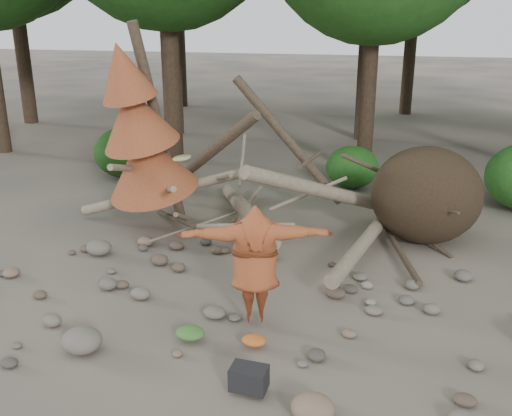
# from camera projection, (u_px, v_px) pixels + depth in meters

# --- Properties ---
(ground) EXTENTS (120.00, 120.00, 0.00)m
(ground) POSITION_uv_depth(u_px,v_px,m) (242.00, 330.00, 8.43)
(ground) COLOR #514C44
(ground) RESTS_ON ground
(deadfall_pile) EXTENTS (8.55, 5.24, 3.30)m
(deadfall_pile) POSITION_uv_depth(u_px,v_px,m) (396.00, 196.00, 11.51)
(deadfall_pile) COLOR #332619
(deadfall_pile) RESTS_ON ground
(dead_conifer) EXTENTS (2.06, 2.16, 4.35)m
(dead_conifer) POSITION_uv_depth(u_px,v_px,m) (141.00, 134.00, 11.59)
(dead_conifer) COLOR #4C3F30
(dead_conifer) RESTS_ON ground
(bush_left) EXTENTS (1.80, 1.80, 1.44)m
(bush_left) POSITION_uv_depth(u_px,v_px,m) (126.00, 152.00, 16.12)
(bush_left) COLOR #184512
(bush_left) RESTS_ON ground
(bush_mid) EXTENTS (1.40, 1.40, 1.12)m
(bush_mid) POSITION_uv_depth(u_px,v_px,m) (352.00, 167.00, 15.19)
(bush_mid) COLOR #215819
(bush_mid) RESTS_ON ground
(frisbee_thrower) EXTENTS (2.59, 1.25, 2.33)m
(frisbee_thrower) POSITION_uv_depth(u_px,v_px,m) (255.00, 263.00, 8.31)
(frisbee_thrower) COLOR brown
(frisbee_thrower) RESTS_ON ground
(backpack) EXTENTS (0.46, 0.32, 0.30)m
(backpack) POSITION_uv_depth(u_px,v_px,m) (249.00, 382.00, 7.00)
(backpack) COLOR black
(backpack) RESTS_ON ground
(cloth_green) EXTENTS (0.43, 0.36, 0.16)m
(cloth_green) POSITION_uv_depth(u_px,v_px,m) (190.00, 336.00, 8.13)
(cloth_green) COLOR #3A6D2B
(cloth_green) RESTS_ON ground
(cloth_orange) EXTENTS (0.35, 0.29, 0.13)m
(cloth_orange) POSITION_uv_depth(u_px,v_px,m) (254.00, 343.00, 7.97)
(cloth_orange) COLOR #C15C21
(cloth_orange) RESTS_ON ground
(boulder_front_left) EXTENTS (0.57, 0.52, 0.34)m
(boulder_front_left) POSITION_uv_depth(u_px,v_px,m) (82.00, 340.00, 7.85)
(boulder_front_left) COLOR #6A6358
(boulder_front_left) RESTS_ON ground
(boulder_front_right) EXTENTS (0.51, 0.46, 0.31)m
(boulder_front_right) POSITION_uv_depth(u_px,v_px,m) (313.00, 408.00, 6.53)
(boulder_front_right) COLOR #826751
(boulder_front_right) RESTS_ON ground
(boulder_mid_left) EXTENTS (0.50, 0.45, 0.30)m
(boulder_mid_left) POSITION_uv_depth(u_px,v_px,m) (99.00, 248.00, 11.02)
(boulder_mid_left) COLOR #655F55
(boulder_mid_left) RESTS_ON ground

